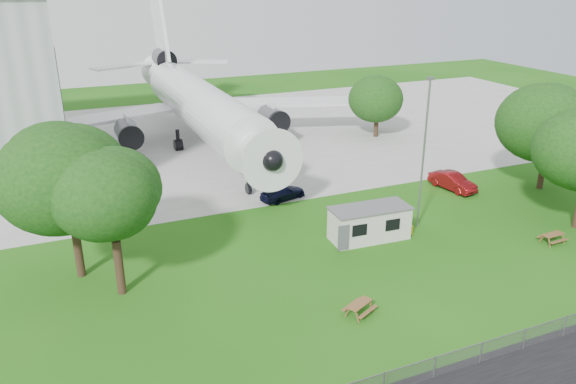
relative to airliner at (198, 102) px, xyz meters
name	(u,v)px	position (x,y,z in m)	size (l,w,h in m)	color
ground	(370,282)	(2.00, -35.86, -5.27)	(160.00, 160.00, 0.00)	#2E6F18
concrete_apron	(211,139)	(2.00, 2.14, -5.25)	(120.00, 46.00, 0.03)	#B7B7B2
airliner	(198,102)	(0.00, 0.00, 0.00)	(46.36, 47.73, 17.69)	white
site_cabin	(370,223)	(5.39, -30.06, -3.96)	(6.82, 3.03, 2.62)	beige
picnic_west	(359,314)	(-0.56, -38.85, -5.27)	(1.80, 1.50, 0.76)	brown
picnic_east	(552,243)	(17.85, -36.32, -5.27)	(1.80, 1.50, 0.76)	brown
fence	(464,368)	(2.00, -45.36, -5.27)	(58.00, 0.04, 1.30)	gray
lamp_mast	(423,156)	(10.20, -29.66, 0.73)	(0.16, 0.16, 12.00)	slate
tree_west_big	(66,172)	(-15.61, -27.25, 2.23)	(8.75, 8.75, 11.89)	#382619
tree_west_small	(111,202)	(-13.39, -30.63, 1.07)	(6.76, 6.76, 9.74)	#382619
tree_east_back	(551,122)	(26.15, -27.11, 1.21)	(8.74, 8.74, 10.85)	#382619
tree_far_apron	(378,101)	(21.38, -5.13, -0.78)	(6.86, 6.86, 7.93)	#382619
car_ne_sedan	(453,182)	(18.19, -24.03, -4.47)	(1.70, 4.87, 1.60)	maroon
car_apron_van	(283,193)	(2.38, -19.96, -4.62)	(1.82, 4.47, 1.30)	black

